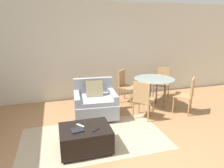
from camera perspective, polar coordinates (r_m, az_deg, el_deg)
wall_back at (r=5.77m, az=-9.63°, el=9.04°), size 12.00×0.06×2.75m
area_rug at (r=3.98m, az=-5.05°, el=-15.12°), size 2.72×1.51×0.01m
armchair at (r=4.71m, az=-4.86°, el=-5.35°), size 1.02×0.93×0.87m
ottoman at (r=3.57m, az=-7.60°, el=-14.94°), size 0.86×0.65×0.42m
book_stack at (r=3.40m, az=-9.88°, el=-12.84°), size 0.22×0.19×0.02m
tv_remote_primary at (r=3.39m, az=-4.62°, el=-12.90°), size 0.14×0.13×0.01m
tv_remote_secondary at (r=3.55m, az=-9.07°, el=-11.60°), size 0.13×0.16×0.01m
dining_table at (r=5.27m, az=11.95°, el=0.53°), size 1.03×1.03×0.78m
dining_chair_near_left at (r=4.56m, az=8.73°, el=-3.89°), size 0.59×0.59×0.90m
dining_chair_near_right at (r=5.15m, az=20.72°, el=-2.42°), size 0.59×0.59×0.90m
dining_chair_far_left at (r=5.60m, az=3.69°, el=0.05°), size 0.59×0.59×0.90m
dining_chair_far_right at (r=6.09m, az=14.18°, el=0.91°), size 0.59×0.59×0.90m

